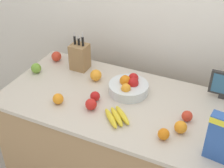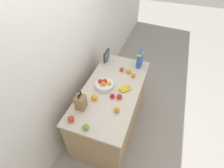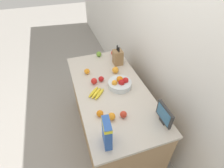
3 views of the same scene
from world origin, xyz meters
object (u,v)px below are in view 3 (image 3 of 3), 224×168
(apple_near_bananas, at_px, (94,81))
(cereal_box, at_px, (107,132))
(knife_block, at_px, (118,57))
(banana_bunch, at_px, (96,93))
(apple_leftmost, at_px, (99,54))
(orange_by_cereal, at_px, (100,113))
(apple_by_knife_block, at_px, (114,53))
(fruit_bowl, at_px, (120,84))
(orange_front_center, at_px, (112,116))
(apple_front, at_px, (101,79))
(apple_middle, at_px, (123,114))
(small_monitor, at_px, (164,115))
(orange_front_right, at_px, (115,70))
(orange_mid_left, at_px, (87,71))

(apple_near_bananas, bearing_deg, cereal_box, -6.10)
(knife_block, xyz_separation_m, banana_bunch, (0.52, -0.45, -0.09))
(apple_leftmost, height_order, orange_by_cereal, apple_leftmost)
(apple_by_knife_block, xyz_separation_m, apple_leftmost, (-0.04, -0.22, -0.00))
(fruit_bowl, bearing_deg, knife_block, 163.20)
(apple_leftmost, height_order, apple_near_bananas, apple_leftmost)
(orange_by_cereal, distance_m, orange_front_center, 0.12)
(banana_bunch, xyz_separation_m, apple_front, (-0.21, 0.12, 0.02))
(apple_middle, distance_m, apple_near_bananas, 0.62)
(apple_front, xyz_separation_m, orange_by_cereal, (0.53, -0.16, 0.00))
(apple_front, distance_m, apple_near_bananas, 0.10)
(fruit_bowl, distance_m, apple_middle, 0.47)
(small_monitor, xyz_separation_m, cereal_box, (0.05, -0.58, 0.05))
(apple_leftmost, xyz_separation_m, orange_front_center, (1.19, -0.19, -0.00))
(orange_front_right, bearing_deg, small_monitor, 10.36)
(cereal_box, xyz_separation_m, fruit_bowl, (-0.68, 0.37, -0.11))
(orange_mid_left, bearing_deg, banana_bunch, 2.34)
(orange_front_right, bearing_deg, orange_front_center, -22.10)
(banana_bunch, relative_size, orange_front_right, 2.59)
(cereal_box, xyz_separation_m, banana_bunch, (-0.63, 0.07, -0.14))
(knife_block, height_order, orange_by_cereal, knife_block)
(cereal_box, height_order, apple_leftmost, cereal_box)
(orange_front_center, bearing_deg, apple_leftmost, 170.77)
(apple_front, xyz_separation_m, apple_leftmost, (-0.58, 0.13, 0.01))
(small_monitor, xyz_separation_m, orange_front_right, (-0.91, -0.17, -0.07))
(apple_by_knife_block, distance_m, orange_front_right, 0.45)
(apple_near_bananas, distance_m, orange_front_center, 0.59)
(small_monitor, height_order, fruit_bowl, small_monitor)
(banana_bunch, height_order, apple_near_bananas, apple_near_bananas)
(apple_near_bananas, height_order, orange_front_right, orange_front_right)
(banana_bunch, bearing_deg, cereal_box, -6.01)
(apple_front, xyz_separation_m, apple_near_bananas, (0.02, -0.10, 0.00))
(apple_front, height_order, apple_near_bananas, apple_near_bananas)
(orange_front_right, height_order, orange_by_cereal, orange_front_right)
(apple_front, height_order, apple_leftmost, apple_leftmost)
(orange_front_center, bearing_deg, banana_bunch, -172.56)
(apple_leftmost, bearing_deg, apple_front, -12.42)
(banana_bunch, bearing_deg, orange_front_center, 7.44)
(knife_block, distance_m, small_monitor, 1.11)
(apple_front, bearing_deg, orange_mid_left, -147.38)
(orange_by_cereal, relative_size, orange_front_center, 0.91)
(orange_mid_left, distance_m, orange_by_cereal, 0.75)
(small_monitor, distance_m, orange_front_center, 0.50)
(small_monitor, relative_size, orange_mid_left, 3.17)
(orange_front_right, relative_size, orange_front_center, 1.12)
(knife_block, height_order, apple_front, knife_block)
(fruit_bowl, bearing_deg, cereal_box, -28.73)
(apple_leftmost, xyz_separation_m, apple_near_bananas, (0.60, -0.22, -0.00))
(banana_bunch, distance_m, apple_leftmost, 0.84)
(apple_middle, bearing_deg, orange_by_cereal, -111.04)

